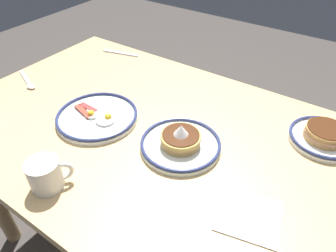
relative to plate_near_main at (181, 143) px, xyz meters
The scene contains 9 objects.
ground_plane 0.76m from the plate_near_main, ahead, with size 6.00×6.00×0.00m, color #443E3A.
dining_table 0.19m from the plate_near_main, ahead, with size 1.38×0.90×0.73m.
plate_near_main is the anchor object (origin of this frame).
plate_center_pancakes 0.45m from the plate_near_main, 141.73° to the right, with size 0.21×0.21×0.05m.
plate_far_companion 0.32m from the plate_near_main, ahead, with size 0.28×0.28×0.04m.
coffee_mug 0.39m from the plate_near_main, 57.39° to the left, with size 0.09×0.11×0.09m.
paper_napkin 0.30m from the plate_near_main, 156.90° to the left, with size 0.15×0.14×0.00m, color white.
fork_near 0.70m from the plate_near_main, 33.57° to the right, with size 0.18×0.06×0.01m.
tea_spoon 0.72m from the plate_near_main, ahead, with size 0.17×0.08×0.01m.
Camera 1 is at (-0.52, 0.63, 1.38)m, focal length 33.30 mm.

